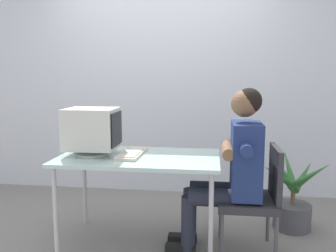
{
  "coord_description": "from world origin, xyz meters",
  "views": [
    {
      "loc": [
        0.59,
        -2.74,
        1.38
      ],
      "look_at": [
        0.24,
        0.0,
        0.99
      ],
      "focal_mm": 37.73,
      "sensor_mm": 36.0,
      "label": 1
    }
  ],
  "objects_px": {
    "desk": "(139,163)",
    "office_chair": "(256,194)",
    "person_seated": "(232,165)",
    "crt_monitor": "(92,129)",
    "potted_plant": "(293,200)",
    "keyboard": "(132,153)"
  },
  "relations": [
    {
      "from": "office_chair",
      "to": "keyboard",
      "type": "bearing_deg",
      "value": 176.65
    },
    {
      "from": "keyboard",
      "to": "crt_monitor",
      "type": "bearing_deg",
      "value": -176.1
    },
    {
      "from": "desk",
      "to": "potted_plant",
      "type": "xyz_separation_m",
      "value": [
        1.32,
        0.45,
        -0.41
      ]
    },
    {
      "from": "office_chair",
      "to": "person_seated",
      "type": "distance_m",
      "value": 0.3
    },
    {
      "from": "person_seated",
      "to": "crt_monitor",
      "type": "bearing_deg",
      "value": 178.15
    },
    {
      "from": "potted_plant",
      "to": "crt_monitor",
      "type": "bearing_deg",
      "value": -165.39
    },
    {
      "from": "office_chair",
      "to": "potted_plant",
      "type": "bearing_deg",
      "value": 51.03
    },
    {
      "from": "crt_monitor",
      "to": "person_seated",
      "type": "relative_size",
      "value": 0.32
    },
    {
      "from": "office_chair",
      "to": "potted_plant",
      "type": "xyz_separation_m",
      "value": [
        0.39,
        0.48,
        -0.2
      ]
    },
    {
      "from": "crt_monitor",
      "to": "office_chair",
      "type": "height_order",
      "value": "crt_monitor"
    },
    {
      "from": "office_chair",
      "to": "person_seated",
      "type": "height_order",
      "value": "person_seated"
    },
    {
      "from": "desk",
      "to": "keyboard",
      "type": "relative_size",
      "value": 2.83
    },
    {
      "from": "crt_monitor",
      "to": "potted_plant",
      "type": "xyz_separation_m",
      "value": [
        1.71,
        0.45,
        -0.68
      ]
    },
    {
      "from": "person_seated",
      "to": "keyboard",
      "type": "bearing_deg",
      "value": 175.87
    },
    {
      "from": "crt_monitor",
      "to": "person_seated",
      "type": "xyz_separation_m",
      "value": [
        1.13,
        -0.04,
        -0.25
      ]
    },
    {
      "from": "person_seated",
      "to": "potted_plant",
      "type": "height_order",
      "value": "person_seated"
    },
    {
      "from": "person_seated",
      "to": "desk",
      "type": "bearing_deg",
      "value": 177.36
    },
    {
      "from": "desk",
      "to": "person_seated",
      "type": "height_order",
      "value": "person_seated"
    },
    {
      "from": "potted_plant",
      "to": "person_seated",
      "type": "bearing_deg",
      "value": -140.18
    },
    {
      "from": "keyboard",
      "to": "office_chair",
      "type": "xyz_separation_m",
      "value": [
        1.0,
        -0.06,
        -0.28
      ]
    },
    {
      "from": "crt_monitor",
      "to": "potted_plant",
      "type": "bearing_deg",
      "value": 14.61
    },
    {
      "from": "desk",
      "to": "office_chair",
      "type": "height_order",
      "value": "office_chair"
    }
  ]
}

